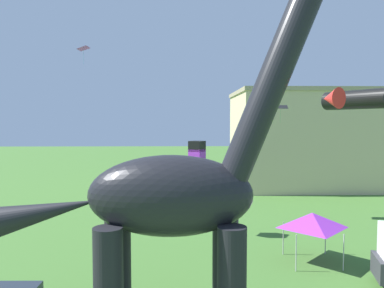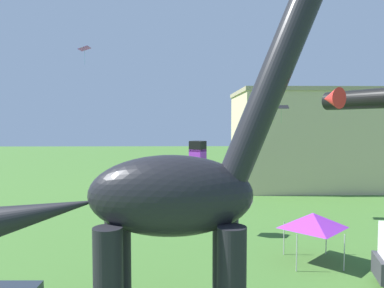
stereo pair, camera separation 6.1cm
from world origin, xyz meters
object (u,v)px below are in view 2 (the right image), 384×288
object	(u,v)px
kite_near_high	(85,49)
kite_far_left	(351,99)
dinosaur_sculpture	(169,196)
kite_high_left	(281,107)
kite_mid_center	(198,150)
festival_canopy_tent	(313,220)

from	to	relation	value
kite_near_high	kite_far_left	bearing A→B (deg)	-48.17
dinosaur_sculpture	kite_near_high	bearing A→B (deg)	133.82
dinosaur_sculpture	kite_high_left	world-z (taller)	dinosaur_sculpture
kite_near_high	kite_far_left	size ratio (longest dim) A/B	0.50
kite_mid_center	kite_far_left	xyz separation A→B (m)	(6.42, -11.04, 3.10)
festival_canopy_tent	dinosaur_sculpture	bearing A→B (deg)	-137.21
kite_far_left	festival_canopy_tent	bearing A→B (deg)	87.52
dinosaur_sculpture	kite_far_left	xyz separation A→B (m)	(8.03, 2.37, 3.82)
dinosaur_sculpture	kite_near_high	distance (m)	24.44
dinosaur_sculpture	kite_near_high	world-z (taller)	dinosaur_sculpture
dinosaur_sculpture	kite_mid_center	world-z (taller)	dinosaur_sculpture
festival_canopy_tent	kite_near_high	bearing A→B (deg)	141.79
festival_canopy_tent	kite_far_left	bearing A→B (deg)	-92.48
festival_canopy_tent	kite_high_left	xyz separation A→B (m)	(0.78, 10.61, 7.14)
kite_far_left	kite_mid_center	bearing A→B (deg)	120.20
kite_mid_center	kite_near_high	size ratio (longest dim) A/B	0.87
kite_high_left	kite_far_left	distance (m)	15.92
festival_canopy_tent	kite_far_left	world-z (taller)	kite_far_left
dinosaur_sculpture	kite_mid_center	bearing A→B (deg)	104.79
dinosaur_sculpture	kite_far_left	distance (m)	9.21
kite_high_left	kite_far_left	xyz separation A→B (m)	(-1.01, -15.89, -0.28)
festival_canopy_tent	kite_high_left	distance (m)	12.81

